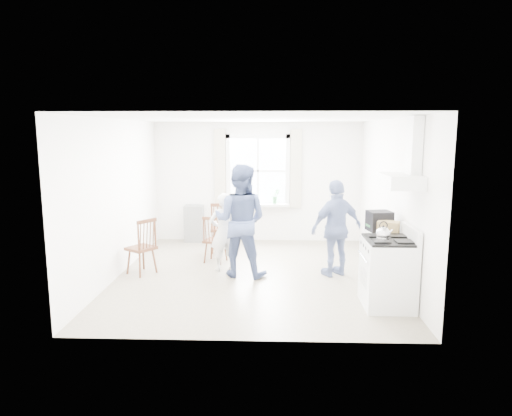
{
  "coord_description": "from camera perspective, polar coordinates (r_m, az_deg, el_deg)",
  "views": [
    {
      "loc": [
        0.32,
        -7.43,
        2.38
      ],
      "look_at": [
        0.04,
        0.2,
        1.11
      ],
      "focal_mm": 32.0,
      "sensor_mm": 36.0,
      "label": 1
    }
  ],
  "objects": [
    {
      "name": "stereo_stack",
      "position": [
        7.16,
        15.16,
        -1.57
      ],
      "size": [
        0.39,
        0.36,
        0.3
      ],
      "color": "black",
      "rests_on": "low_cabinet"
    },
    {
      "name": "person_mid",
      "position": [
        7.55,
        -1.96,
        -1.6
      ],
      "size": [
        1.08,
        1.08,
        1.87
      ],
      "primitive_type": "imported",
      "rotation": [
        0.0,
        0.0,
        2.93
      ],
      "color": "#43517D",
      "rests_on": "ground"
    },
    {
      "name": "windsor_chair_a",
      "position": [
        9.02,
        -4.34,
        -1.78
      ],
      "size": [
        0.48,
        0.47,
        1.03
      ],
      "color": "#4B2818",
      "rests_on": "ground"
    },
    {
      "name": "low_cabinet",
      "position": [
        7.25,
        15.36,
        -6.34
      ],
      "size": [
        0.5,
        0.55,
        0.9
      ],
      "primitive_type": "cube",
      "color": "white",
      "rests_on": "ground"
    },
    {
      "name": "range_hood",
      "position": [
        6.35,
        18.17,
        4.66
      ],
      "size": [
        0.45,
        0.76,
        0.94
      ],
      "color": "white",
      "rests_on": "room_shell"
    },
    {
      "name": "window_assembly",
      "position": [
        9.93,
        0.23,
        4.15
      ],
      "size": [
        1.88,
        0.24,
        1.7
      ],
      "color": "white",
      "rests_on": "room_shell"
    },
    {
      "name": "windsor_chair_b",
      "position": [
        8.35,
        -5.37,
        -3.33
      ],
      "size": [
        0.46,
        0.46,
        0.88
      ],
      "color": "#4B2818",
      "rests_on": "ground"
    },
    {
      "name": "kettle",
      "position": [
        6.32,
        15.6,
        -3.14
      ],
      "size": [
        0.19,
        0.19,
        0.26
      ],
      "color": "silver",
      "rests_on": "gas_stove"
    },
    {
      "name": "windsor_chair_c",
      "position": [
        7.87,
        -13.74,
        -3.96
      ],
      "size": [
        0.56,
        0.56,
        0.97
      ],
      "color": "#4B2818",
      "rests_on": "ground"
    },
    {
      "name": "gas_stove",
      "position": [
        6.57,
        16.17,
        -7.7
      ],
      "size": [
        0.68,
        0.76,
        1.12
      ],
      "color": "silver",
      "rests_on": "ground"
    },
    {
      "name": "cardboard_box",
      "position": [
        6.94,
        16.21,
        -2.42
      ],
      "size": [
        0.36,
        0.31,
        0.2
      ],
      "primitive_type": "cube",
      "rotation": [
        0.0,
        0.0,
        -0.37
      ],
      "color": "olive",
      "rests_on": "low_cabinet"
    },
    {
      "name": "shelf_unit",
      "position": [
        10.11,
        -7.75,
        -1.93
      ],
      "size": [
        0.4,
        0.3,
        0.8
      ],
      "primitive_type": "cube",
      "color": "gray",
      "rests_on": "ground"
    },
    {
      "name": "person_left",
      "position": [
        7.89,
        -4.07,
        -3.0
      ],
      "size": [
        0.65,
        0.65,
        1.36
      ],
      "primitive_type": "imported",
      "rotation": [
        0.0,
        0.0,
        3.55
      ],
      "color": "white",
      "rests_on": "ground"
    },
    {
      "name": "room_shell",
      "position": [
        7.52,
        -0.37,
        1.2
      ],
      "size": [
        4.62,
        5.12,
        2.64
      ],
      "color": "gray",
      "rests_on": "ground"
    },
    {
      "name": "potted_plant",
      "position": [
        9.89,
        2.47,
        1.5
      ],
      "size": [
        0.23,
        0.23,
        0.32
      ],
      "primitive_type": "imported",
      "rotation": [
        0.0,
        0.0,
        0.34
      ],
      "color": "#357840",
      "rests_on": "window_assembly"
    },
    {
      "name": "person_right",
      "position": [
        7.68,
        10.03,
        -2.51
      ],
      "size": [
        1.27,
        1.27,
        1.61
      ],
      "primitive_type": "imported",
      "rotation": [
        0.0,
        0.0,
        3.6
      ],
      "color": "navy",
      "rests_on": "ground"
    }
  ]
}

